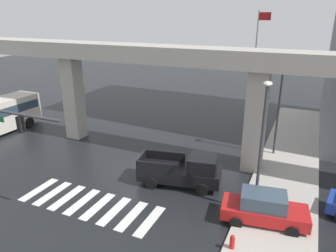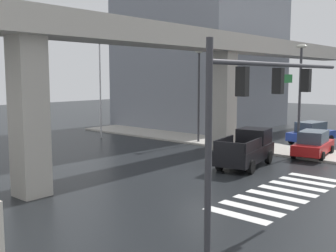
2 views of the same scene
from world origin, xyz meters
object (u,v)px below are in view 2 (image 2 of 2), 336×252
object	(u,v)px
pickup_truck	(247,149)
traffic_signal_mast	(260,98)
sedan_blue	(311,133)
street_lamp_mid_block	(199,85)
sedan_red	(313,144)
flagpole	(101,66)
street_lamp_near_corner	(300,87)

from	to	relation	value
pickup_truck	traffic_signal_mast	distance (m)	12.00
sedan_blue	street_lamp_mid_block	size ratio (longest dim) A/B	0.63
sedan_blue	traffic_signal_mast	bearing A→B (deg)	-162.25
pickup_truck	street_lamp_mid_block	distance (m)	9.12
sedan_red	flagpole	world-z (taller)	flagpole
street_lamp_near_corner	flagpole	distance (m)	16.36
street_lamp_near_corner	street_lamp_mid_block	world-z (taller)	same
sedan_blue	sedan_red	distance (m)	5.59
pickup_truck	street_lamp_near_corner	xyz separation A→B (m)	(4.58, -1.10, 3.57)
sedan_blue	sedan_red	bearing A→B (deg)	-156.51
flagpole	pickup_truck	bearing A→B (deg)	-95.24
street_lamp_mid_block	traffic_signal_mast	bearing A→B (deg)	-137.50
pickup_truck	sedan_red	xyz separation A→B (m)	(5.14, -1.89, -0.14)
sedan_blue	street_lamp_near_corner	distance (m)	6.94
traffic_signal_mast	street_lamp_mid_block	xyz separation A→B (m)	(14.30, 13.10, -0.01)
flagpole	traffic_signal_mast	bearing A→B (deg)	-117.89
traffic_signal_mast	flagpole	bearing A→B (deg)	62.11
street_lamp_near_corner	flagpole	world-z (taller)	flagpole
street_lamp_mid_block	flagpole	world-z (taller)	flagpole
traffic_signal_mast	street_lamp_mid_block	bearing A→B (deg)	42.50
pickup_truck	sedan_red	size ratio (longest dim) A/B	1.19
street_lamp_near_corner	street_lamp_mid_block	bearing A→B (deg)	90.00
pickup_truck	sedan_blue	distance (m)	10.27
sedan_red	street_lamp_near_corner	world-z (taller)	street_lamp_near_corner
pickup_truck	sedan_red	bearing A→B (deg)	-20.24
traffic_signal_mast	street_lamp_mid_block	distance (m)	19.39
sedan_blue	street_lamp_mid_block	distance (m)	9.54
street_lamp_mid_block	sedan_blue	bearing A→B (deg)	-49.70
sedan_red	traffic_signal_mast	bearing A→B (deg)	-164.32
flagpole	street_lamp_near_corner	bearing A→B (deg)	-78.63
sedan_red	traffic_signal_mast	world-z (taller)	traffic_signal_mast
traffic_signal_mast	street_lamp_mid_block	world-z (taller)	street_lamp_mid_block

